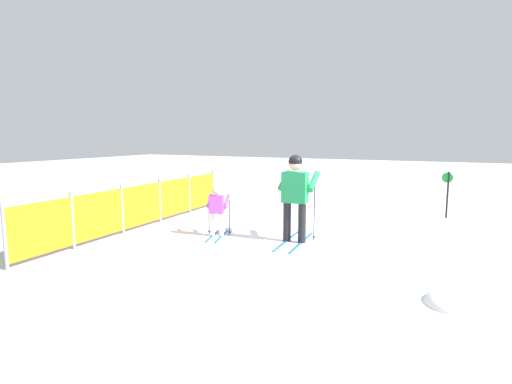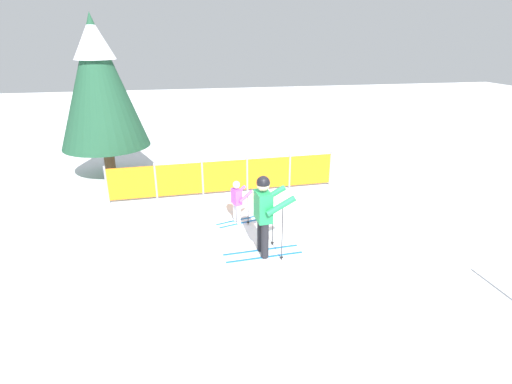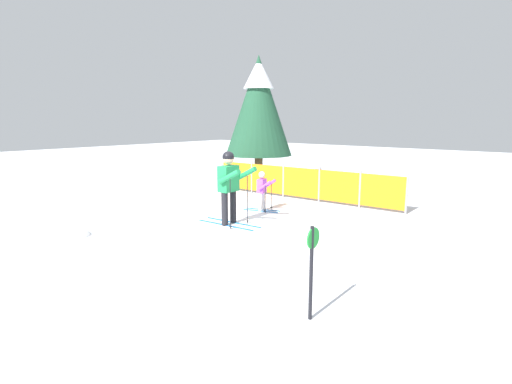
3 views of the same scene
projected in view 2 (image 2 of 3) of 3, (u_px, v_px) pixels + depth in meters
ground_plane at (272, 257)px, 8.71m from camera, size 60.00×60.00×0.00m
skier_adult at (264, 208)px, 8.43m from camera, size 1.74×0.80×1.83m
skier_child at (237, 199)px, 10.08m from camera, size 1.09×0.60×1.14m
safety_fence at (225, 176)px, 12.00m from camera, size 6.84×0.29×1.13m
conifer_far at (98, 81)px, 12.45m from camera, size 2.78×2.78×5.17m
snow_mound at (169, 371)px, 5.75m from camera, size 0.80×0.68×0.32m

